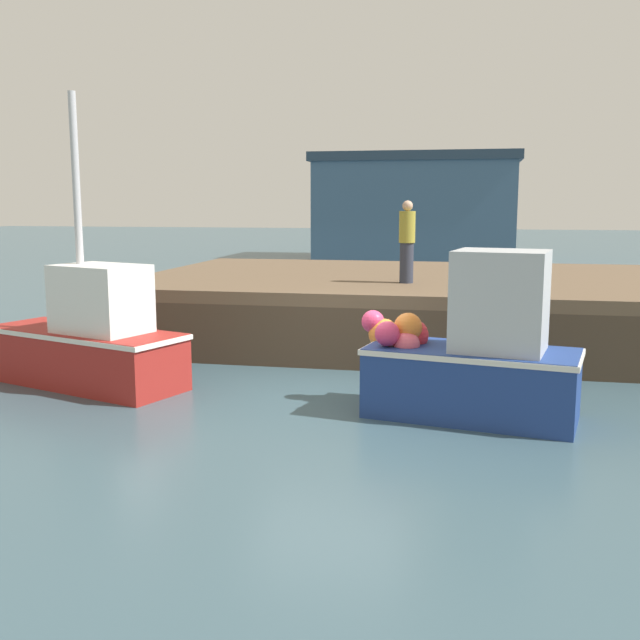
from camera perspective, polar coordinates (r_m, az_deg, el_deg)
ground at (r=11.77m, az=0.69°, el=-6.47°), size 120.00×160.00×0.10m
pier at (r=17.02m, az=8.70°, el=2.50°), size 13.45×8.17×1.43m
fishing_boat_near_left at (r=13.15m, az=-17.39°, el=-1.49°), size 3.93×2.47×4.89m
fishing_boat_near_right at (r=10.88m, az=11.78°, el=-2.67°), size 3.30×1.90×2.44m
dockworker at (r=15.66m, az=6.72°, el=6.01°), size 0.34×0.34×1.72m
warehouse at (r=42.53m, az=7.36°, el=8.71°), size 11.29×5.99×5.82m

